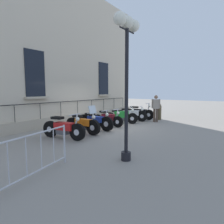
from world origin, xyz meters
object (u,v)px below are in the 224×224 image
Objects in this scene: motorcycle_white at (131,114)px; motorcycle_black at (139,113)px; lamppost at (127,54)px; crowd_barrier at (34,154)px; bollard at (160,112)px; motorcycle_red at (64,128)px; motorcycle_green at (121,116)px; pedestrian_standing at (156,107)px; motorcycle_orange at (83,124)px; motorcycle_maroon at (108,119)px; motorcycle_blue at (95,121)px.

motorcycle_black reaches higher than motorcycle_white.
crowd_barrier is at bearing -116.30° from lamppost.
bollard reaches higher than motorcycle_white.
motorcycle_red is 1.05× the size of motorcycle_green.
pedestrian_standing is at bearing -82.36° from bollard.
motorcycle_green is at bearing -92.43° from motorcycle_black.
motorcycle_maroon is (-0.12, 2.10, -0.01)m from motorcycle_orange.
motorcycle_blue is at bearing -92.24° from motorcycle_green.
motorcycle_red reaches higher than motorcycle_white.
motorcycle_green is 6.63m from lamppost.
motorcycle_blue is at bearing -111.99° from pedestrian_standing.
pedestrian_standing is (1.45, 0.52, 0.52)m from motorcycle_white.
crowd_barrier is (2.42, -4.97, 0.14)m from motorcycle_blue.
motorcycle_white is at bearing 90.20° from motorcycle_red.
bollard is (1.28, 0.53, 0.10)m from motorcycle_black.
motorcycle_green is 1.18× the size of pedestrian_standing.
motorcycle_white is 1.01m from motorcycle_black.
motorcycle_white is at bearing 86.64° from motorcycle_maroon.
motorcycle_maroon is at bearing 92.76° from motorcycle_red.
lamppost is at bearing -27.78° from motorcycle_orange.
motorcycle_red is at bearing -103.17° from pedestrian_standing.
lamppost is at bearing -38.57° from motorcycle_blue.
pedestrian_standing reaches higher than motorcycle_white.
pedestrian_standing reaches higher than crowd_barrier.
bollard is at bearing 62.77° from motorcycle_green.
pedestrian_standing is at bearing 19.69° from motorcycle_white.
motorcycle_black reaches higher than motorcycle_blue.
motorcycle_orange is at bearing -90.20° from motorcycle_white.
lamppost reaches higher than motorcycle_blue.
motorcycle_maroon is 3.32m from pedestrian_standing.
motorcycle_maroon is 1.16× the size of pedestrian_standing.
motorcycle_orange reaches higher than motorcycle_red.
lamppost is (3.50, -2.79, 2.53)m from motorcycle_blue.
motorcycle_green is 0.91× the size of crowd_barrier.
motorcycle_green is 0.95× the size of motorcycle_white.
motorcycle_maroon is 0.49× the size of lamppost.
motorcycle_white is (0.14, 3.43, 0.00)m from motorcycle_blue.
pedestrian_standing reaches higher than motorcycle_maroon.
motorcycle_black is (0.18, 3.36, 0.03)m from motorcycle_maroon.
motorcycle_black is 9.67m from crowd_barrier.
lamppost is at bearing -65.36° from motorcycle_black.
motorcycle_white is 0.97× the size of motorcycle_black.
crowd_barrier is (2.26, -2.79, 0.14)m from motorcycle_red.
pedestrian_standing reaches higher than motorcycle_blue.
crowd_barrier is at bearing -64.03° from motorcycle_blue.
motorcycle_green is at bearing 90.65° from motorcycle_orange.
bollard is (1.45, 3.88, 0.12)m from motorcycle_maroon.
motorcycle_white is 1.63m from pedestrian_standing.
motorcycle_green is at bearing 87.76° from motorcycle_blue.
bollard reaches higher than crowd_barrier.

